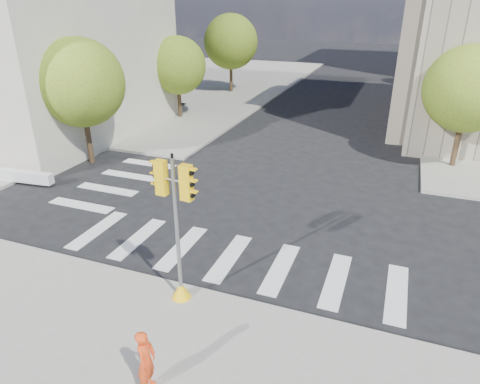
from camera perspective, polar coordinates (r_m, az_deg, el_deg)
name	(u,v)px	position (r m, az deg, el deg)	size (l,w,h in m)	color
ground	(251,231)	(16.22, 1.54, -5.23)	(160.00, 160.00, 0.00)	black
sidewalk_far_left	(154,82)	(47.08, -11.35, 14.16)	(28.00, 40.00, 0.15)	gray
tree_lw_near	(80,83)	(23.32, -20.53, 13.46)	(4.40, 4.40, 6.41)	#382616
tree_lw_mid	(177,66)	(31.53, -8.34, 16.34)	(4.00, 4.00, 5.77)	#382616
tree_lw_far	(231,42)	(40.43, -1.24, 19.39)	(4.80, 4.80, 6.95)	#382616
tree_re_near	(468,89)	(23.84, 28.15, 12.01)	(4.20, 4.20, 6.16)	#382616
tree_re_mid	(453,55)	(35.64, 26.49, 16.04)	(4.60, 4.60, 6.66)	#382616
tree_re_far	(443,46)	(47.61, 25.46, 17.12)	(4.00, 4.00, 5.88)	#382616
lamp_near	(473,67)	(27.76, 28.67, 14.40)	(0.35, 0.18, 8.11)	black
lamp_far	(455,44)	(41.62, 26.73, 17.17)	(0.35, 0.18, 8.11)	black
traffic_signal	(178,242)	(11.78, -8.29, -6.60)	(1.08, 0.56, 4.37)	yellow
photographer	(146,361)	(10.02, -12.38, -21.20)	(0.57, 0.37, 1.56)	#E94216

